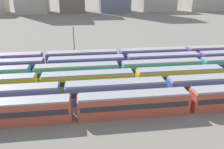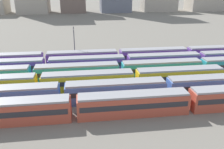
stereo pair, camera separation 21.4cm
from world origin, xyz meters
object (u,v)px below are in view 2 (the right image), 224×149
object	(u,v)px
train_track_1	(116,91)
catenary_pole_1	(74,43)
train_track_2	(88,81)
train_track_5	(187,54)
train_track_3	(161,69)
train_track_4	(163,61)

from	to	relation	value
train_track_1	catenary_pole_1	xyz separation A→B (m)	(-7.53, 23.88, 3.39)
train_track_2	catenary_pole_1	distance (m)	19.18
catenary_pole_1	train_track_1	bearing A→B (deg)	-72.49
train_track_1	catenary_pole_1	distance (m)	25.27
train_track_5	train_track_1	bearing A→B (deg)	-137.52
train_track_1	train_track_3	size ratio (longest dim) A/B	0.60
train_track_3	train_track_5	xyz separation A→B (m)	(10.68, 10.40, 0.00)
train_track_3	train_track_4	distance (m)	5.67
train_track_1	train_track_3	xyz separation A→B (m)	(12.03, 10.40, 0.00)
train_track_1	train_track_3	world-z (taller)	same
train_track_1	train_track_4	distance (m)	21.16
train_track_4	train_track_5	xyz separation A→B (m)	(8.42, 5.20, 0.00)
train_track_1	train_track_4	bearing A→B (deg)	47.49
train_track_1	train_track_5	distance (m)	30.80
train_track_3	train_track_5	bearing A→B (deg)	44.23
train_track_4	catenary_pole_1	bearing A→B (deg)	159.24
catenary_pole_1	train_track_2	bearing A→B (deg)	-81.56
train_track_2	train_track_4	distance (m)	21.71
train_track_3	train_track_4	bearing A→B (deg)	66.47
train_track_1	train_track_4	size ratio (longest dim) A/B	0.60
catenary_pole_1	train_track_5	bearing A→B (deg)	-5.81
train_track_1	train_track_5	size ratio (longest dim) A/B	0.50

